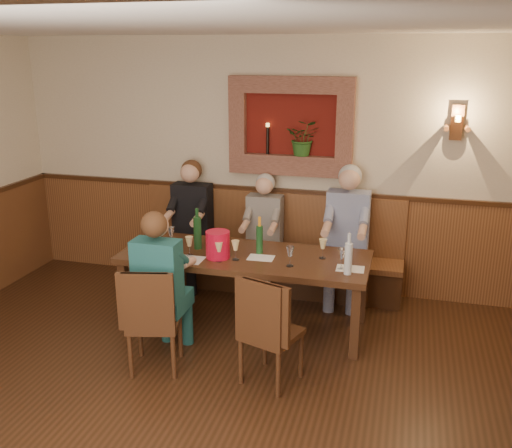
# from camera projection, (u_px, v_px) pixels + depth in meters

# --- Properties ---
(ground_plane) EXTENTS (6.00, 6.00, 0.00)m
(ground_plane) POSITION_uv_depth(u_px,v_px,m) (172.00, 441.00, 4.03)
(ground_plane) COLOR black
(ground_plane) RESTS_ON ground
(room_shell) EXTENTS (6.04, 6.04, 2.82)m
(room_shell) POSITION_uv_depth(u_px,v_px,m) (159.00, 180.00, 3.48)
(room_shell) COLOR beige
(room_shell) RESTS_ON ground
(wainscoting) EXTENTS (6.02, 6.02, 1.15)m
(wainscoting) POSITION_uv_depth(u_px,v_px,m) (168.00, 368.00, 3.86)
(wainscoting) COLOR #593119
(wainscoting) RESTS_ON ground
(wall_niche) EXTENTS (1.36, 0.30, 1.06)m
(wall_niche) POSITION_uv_depth(u_px,v_px,m) (294.00, 131.00, 6.16)
(wall_niche) COLOR #5E130D
(wall_niche) RESTS_ON ground
(wall_sconce) EXTENTS (0.25, 0.20, 0.35)m
(wall_sconce) POSITION_uv_depth(u_px,v_px,m) (457.00, 123.00, 5.69)
(wall_sconce) COLOR #593119
(wall_sconce) RESTS_ON ground
(dining_table) EXTENTS (2.40, 0.90, 0.75)m
(dining_table) POSITION_uv_depth(u_px,v_px,m) (245.00, 261.00, 5.54)
(dining_table) COLOR #3B1D11
(dining_table) RESTS_ON ground
(bench) EXTENTS (3.00, 0.45, 1.11)m
(bench) POSITION_uv_depth(u_px,v_px,m) (268.00, 261.00, 6.51)
(bench) COLOR #381E0F
(bench) RESTS_ON ground
(chair_near_left) EXTENTS (0.51, 0.51, 0.95)m
(chair_near_left) POSITION_uv_depth(u_px,v_px,m) (155.00, 339.00, 4.87)
(chair_near_left) COLOR #3B1D11
(chair_near_left) RESTS_ON ground
(chair_near_right) EXTENTS (0.53, 0.53, 0.95)m
(chair_near_right) POSITION_uv_depth(u_px,v_px,m) (270.00, 351.00, 4.68)
(chair_near_right) COLOR #3B1D11
(chair_near_right) RESTS_ON ground
(person_bench_left) EXTENTS (0.44, 0.53, 1.46)m
(person_bench_left) POSITION_uv_depth(u_px,v_px,m) (190.00, 235.00, 6.56)
(person_bench_left) COLOR black
(person_bench_left) RESTS_ON ground
(person_bench_mid) EXTENTS (0.39, 0.48, 1.35)m
(person_bench_mid) POSITION_uv_depth(u_px,v_px,m) (263.00, 245.00, 6.36)
(person_bench_mid) COLOR #504C49
(person_bench_mid) RESTS_ON ground
(person_bench_right) EXTENTS (0.45, 0.55, 1.50)m
(person_bench_right) POSITION_uv_depth(u_px,v_px,m) (346.00, 247.00, 6.10)
(person_bench_right) COLOR navy
(person_bench_right) RESTS_ON ground
(person_chair_front) EXTENTS (0.40, 0.49, 1.38)m
(person_chair_front) POSITION_uv_depth(u_px,v_px,m) (163.00, 298.00, 4.98)
(person_chair_front) COLOR #173F53
(person_chair_front) RESTS_ON ground
(spittoon_bucket) EXTENTS (0.23, 0.23, 0.26)m
(spittoon_bucket) POSITION_uv_depth(u_px,v_px,m) (218.00, 245.00, 5.39)
(spittoon_bucket) COLOR red
(spittoon_bucket) RESTS_ON dining_table
(wine_bottle_green_a) EXTENTS (0.07, 0.07, 0.37)m
(wine_bottle_green_a) POSITION_uv_depth(u_px,v_px,m) (259.00, 239.00, 5.49)
(wine_bottle_green_a) COLOR #19471E
(wine_bottle_green_a) RESTS_ON dining_table
(wine_bottle_green_b) EXTENTS (0.10, 0.10, 0.41)m
(wine_bottle_green_b) POSITION_uv_depth(u_px,v_px,m) (198.00, 232.00, 5.63)
(wine_bottle_green_b) COLOR #19471E
(wine_bottle_green_b) RESTS_ON dining_table
(water_bottle) EXTENTS (0.09, 0.09, 0.38)m
(water_bottle) POSITION_uv_depth(u_px,v_px,m) (348.00, 258.00, 4.99)
(water_bottle) COLOR silver
(water_bottle) RESTS_ON dining_table
(tasting_sheet_a) EXTENTS (0.30, 0.25, 0.00)m
(tasting_sheet_a) POSITION_uv_depth(u_px,v_px,m) (163.00, 253.00, 5.55)
(tasting_sheet_a) COLOR white
(tasting_sheet_a) RESTS_ON dining_table
(tasting_sheet_b) EXTENTS (0.25, 0.19, 0.00)m
(tasting_sheet_b) POSITION_uv_depth(u_px,v_px,m) (261.00, 258.00, 5.42)
(tasting_sheet_b) COLOR white
(tasting_sheet_b) RESTS_ON dining_table
(tasting_sheet_c) EXTENTS (0.26, 0.19, 0.00)m
(tasting_sheet_c) POSITION_uv_depth(u_px,v_px,m) (350.00, 269.00, 5.15)
(tasting_sheet_c) COLOR white
(tasting_sheet_c) RESTS_ON dining_table
(tasting_sheet_d) EXTENTS (0.31, 0.23, 0.00)m
(tasting_sheet_d) POSITION_uv_depth(u_px,v_px,m) (187.00, 259.00, 5.38)
(tasting_sheet_d) COLOR white
(tasting_sheet_d) RESTS_ON dining_table
(wine_glass_0) EXTENTS (0.08, 0.08, 0.19)m
(wine_glass_0) POSITION_uv_depth(u_px,v_px,m) (171.00, 236.00, 5.74)
(wine_glass_0) COLOR white
(wine_glass_0) RESTS_ON dining_table
(wine_glass_1) EXTENTS (0.08, 0.08, 0.19)m
(wine_glass_1) POSITION_uv_depth(u_px,v_px,m) (217.00, 240.00, 5.64)
(wine_glass_1) COLOR white
(wine_glass_1) RESTS_ON dining_table
(wine_glass_2) EXTENTS (0.08, 0.08, 0.19)m
(wine_glass_2) POSITION_uv_depth(u_px,v_px,m) (341.00, 259.00, 5.12)
(wine_glass_2) COLOR white
(wine_glass_2) RESTS_ON dining_table
(wine_glass_3) EXTENTS (0.08, 0.08, 0.19)m
(wine_glass_3) POSITION_uv_depth(u_px,v_px,m) (323.00, 249.00, 5.39)
(wine_glass_3) COLOR #F4DE92
(wine_glass_3) RESTS_ON dining_table
(wine_glass_4) EXTENTS (0.08, 0.08, 0.19)m
(wine_glass_4) POSITION_uv_depth(u_px,v_px,m) (219.00, 252.00, 5.31)
(wine_glass_4) COLOR #F4DE92
(wine_glass_4) RESTS_ON dining_table
(wine_glass_5) EXTENTS (0.08, 0.08, 0.19)m
(wine_glass_5) POSITION_uv_depth(u_px,v_px,m) (189.00, 246.00, 5.46)
(wine_glass_5) COLOR #F4DE92
(wine_glass_5) RESTS_ON dining_table
(wine_glass_6) EXTENTS (0.08, 0.08, 0.19)m
(wine_glass_6) POSITION_uv_depth(u_px,v_px,m) (235.00, 250.00, 5.34)
(wine_glass_6) COLOR #F4DE92
(wine_glass_6) RESTS_ON dining_table
(wine_glass_7) EXTENTS (0.08, 0.08, 0.19)m
(wine_glass_7) POSITION_uv_depth(u_px,v_px,m) (290.00, 256.00, 5.19)
(wine_glass_7) COLOR white
(wine_glass_7) RESTS_ON dining_table
(wine_glass_8) EXTENTS (0.08, 0.08, 0.19)m
(wine_glass_8) POSITION_uv_depth(u_px,v_px,m) (153.00, 241.00, 5.61)
(wine_glass_8) COLOR #F4DE92
(wine_glass_8) RESTS_ON dining_table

